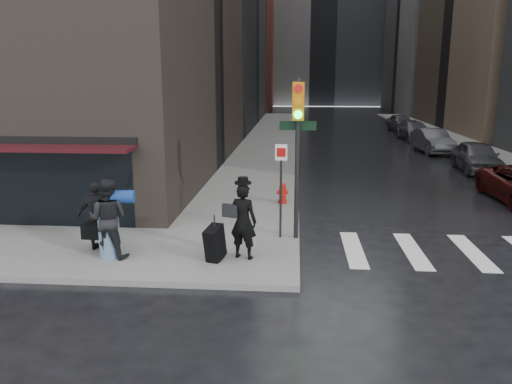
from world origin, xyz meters
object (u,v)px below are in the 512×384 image
(parked_car_3, at_px, (414,131))
(man_jeans, at_px, (108,218))
(parked_car_4, at_px, (401,123))
(man_greycoat, at_px, (98,216))
(fire_hydrant, at_px, (283,194))
(parked_car_1, at_px, (477,157))
(traffic_light, at_px, (296,137))
(man_overcoat, at_px, (237,224))
(parked_car_2, at_px, (432,141))

(parked_car_3, bearing_deg, man_jeans, -121.59)
(parked_car_4, bearing_deg, man_greycoat, -118.45)
(fire_hydrant, relative_size, parked_car_1, 0.17)
(man_greycoat, height_order, fire_hydrant, man_greycoat)
(man_jeans, distance_m, traffic_light, 5.40)
(fire_hydrant, bearing_deg, parked_car_4, 70.53)
(traffic_light, xyz_separation_m, parked_car_1, (9.11, 12.02, -2.29))
(man_jeans, height_order, parked_car_1, man_jeans)
(traffic_light, height_order, fire_hydrant, traffic_light)
(man_overcoat, distance_m, man_greycoat, 3.79)
(man_jeans, relative_size, parked_car_2, 0.46)
(fire_hydrant, height_order, parked_car_1, parked_car_1)
(parked_car_1, xyz_separation_m, parked_car_3, (-0.16, 13.06, -0.07))
(man_overcoat, relative_size, man_jeans, 1.04)
(fire_hydrant, relative_size, parked_car_3, 0.16)
(parked_car_1, bearing_deg, man_greycoat, -133.31)
(fire_hydrant, bearing_deg, parked_car_1, 39.61)
(traffic_light, xyz_separation_m, fire_hydrant, (-0.46, 4.11, -2.56))
(man_jeans, distance_m, parked_car_4, 36.27)
(man_overcoat, relative_size, parked_car_2, 0.48)
(man_overcoat, bearing_deg, man_greycoat, 11.01)
(man_overcoat, bearing_deg, man_jeans, 19.77)
(man_overcoat, height_order, man_greycoat, man_overcoat)
(traffic_light, xyz_separation_m, parked_car_3, (8.95, 25.08, -2.36))
(traffic_light, bearing_deg, parked_car_2, 66.02)
(parked_car_3, bearing_deg, parked_car_4, 82.55)
(parked_car_2, bearing_deg, fire_hydrant, -126.96)
(man_jeans, relative_size, parked_car_3, 0.43)
(man_greycoat, relative_size, parked_car_2, 0.41)
(man_overcoat, distance_m, traffic_light, 3.00)
(parked_car_3, relative_size, parked_car_4, 1.08)
(fire_hydrant, distance_m, parked_car_2, 17.05)
(man_jeans, relative_size, parked_car_4, 0.47)
(man_jeans, xyz_separation_m, parked_car_2, (13.30, 20.42, -0.44))
(parked_car_1, distance_m, parked_car_3, 13.06)
(parked_car_1, xyz_separation_m, parked_car_2, (-0.51, 6.53, -0.02))
(man_greycoat, bearing_deg, man_overcoat, 176.25)
(man_overcoat, xyz_separation_m, parked_car_1, (10.55, 13.73, -0.29))
(traffic_light, relative_size, parked_car_3, 0.94)
(parked_car_4, bearing_deg, man_jeans, -117.38)
(man_greycoat, bearing_deg, parked_car_3, -115.99)
(man_overcoat, bearing_deg, parked_car_4, -90.84)
(man_greycoat, relative_size, fire_hydrant, 2.42)
(man_greycoat, xyz_separation_m, parked_car_2, (13.80, 19.86, -0.33))
(traffic_light, height_order, parked_car_2, traffic_light)
(man_jeans, height_order, man_greycoat, man_jeans)
(fire_hydrant, bearing_deg, parked_car_3, 65.84)
(parked_car_1, bearing_deg, man_jeans, -131.13)
(parked_car_2, bearing_deg, parked_car_1, -90.41)
(traffic_light, height_order, parked_car_4, traffic_light)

